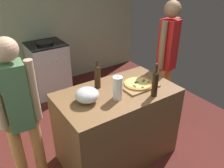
{
  "coord_description": "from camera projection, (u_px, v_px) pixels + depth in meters",
  "views": [
    {
      "loc": [
        -1.16,
        -1.11,
        2.17
      ],
      "look_at": [
        0.1,
        0.76,
        0.95
      ],
      "focal_mm": 37.19,
      "sensor_mm": 36.0,
      "label": 1
    }
  ],
  "objects": [
    {
      "name": "person_in_stripes",
      "position": [
        20.0,
        114.0,
        2.06
      ],
      "size": [
        0.37,
        0.22,
        1.66
      ],
      "color": "#D88C4C",
      "rests_on": "ground_plane"
    },
    {
      "name": "wine_bottle_green",
      "position": [
        97.0,
        76.0,
        2.53
      ],
      "size": [
        0.07,
        0.07,
        0.32
      ],
      "color": "#331E0F",
      "rests_on": "counter"
    },
    {
      "name": "person_in_red",
      "position": [
        167.0,
        58.0,
        3.08
      ],
      "size": [
        0.35,
        0.24,
        1.75
      ],
      "color": "#D88C4C",
      "rests_on": "ground_plane"
    },
    {
      "name": "wine_bottle_amber",
      "position": [
        155.0,
        83.0,
        2.37
      ],
      "size": [
        0.07,
        0.07,
        0.37
      ],
      "color": "#331E0F",
      "rests_on": "counter"
    },
    {
      "name": "mixing_bowl",
      "position": [
        87.0,
        95.0,
        2.3
      ],
      "size": [
        0.25,
        0.25,
        0.15
      ],
      "color": "#B2B2B7",
      "rests_on": "counter"
    },
    {
      "name": "cutting_board",
      "position": [
        138.0,
        85.0,
        2.62
      ],
      "size": [
        0.4,
        0.32,
        0.02
      ],
      "primitive_type": "cube",
      "color": "#9E7247",
      "rests_on": "counter"
    },
    {
      "name": "counter",
      "position": [
        117.0,
        125.0,
        2.73
      ],
      "size": [
        1.31,
        0.76,
        0.9
      ],
      "primitive_type": "cube",
      "color": "brown",
      "rests_on": "ground_plane"
    },
    {
      "name": "kitchen_wall_rear",
      "position": [
        34.0,
        17.0,
        3.99
      ],
      "size": [
        4.22,
        0.1,
        2.6
      ],
      "primitive_type": "cube",
      "color": "#99A889",
      "rests_on": "ground_plane"
    },
    {
      "name": "pizza",
      "position": [
        138.0,
        83.0,
        2.61
      ],
      "size": [
        0.31,
        0.31,
        0.03
      ],
      "color": "tan",
      "rests_on": "cutting_board"
    },
    {
      "name": "stove",
      "position": [
        48.0,
        69.0,
        4.09
      ],
      "size": [
        0.61,
        0.6,
        0.97
      ],
      "color": "#B7B7BC",
      "rests_on": "ground_plane"
    },
    {
      "name": "ground_plane",
      "position": [
        80.0,
        123.0,
        3.49
      ],
      "size": [
        4.22,
        3.56,
        0.02
      ],
      "primitive_type": "cube",
      "color": "#511E19"
    },
    {
      "name": "paper_towel_roll",
      "position": [
        118.0,
        88.0,
        2.34
      ],
      "size": [
        0.1,
        0.1,
        0.25
      ],
      "color": "white",
      "rests_on": "counter"
    }
  ]
}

